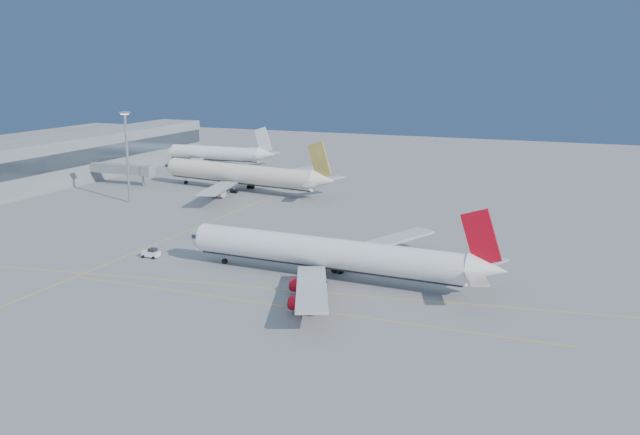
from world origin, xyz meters
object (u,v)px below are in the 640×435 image
at_px(airliner_third, 207,153).
at_px(pushback_tug, 151,253).
at_px(light_mast, 127,149).
at_px(airliner_virgin, 332,254).
at_px(airliner_etihad, 243,174).

distance_m(airliner_third, pushback_tug, 130.59).
bearing_deg(pushback_tug, airliner_third, 115.60).
bearing_deg(light_mast, airliner_virgin, -29.86).
relative_size(pushback_tug, light_mast, 0.14).
distance_m(airliner_virgin, pushback_tug, 40.23).
bearing_deg(airliner_etihad, pushback_tug, -66.91).
height_order(airliner_virgin, light_mast, light_mast).
height_order(airliner_virgin, airliner_third, airliner_virgin).
bearing_deg(airliner_etihad, airliner_virgin, -42.29).
xyz_separation_m(airliner_virgin, airliner_third, (-96.71, 117.22, -0.16)).
relative_size(airliner_third, pushback_tug, 15.96).
height_order(airliner_etihad, airliner_third, airliner_etihad).
relative_size(airliner_virgin, airliner_etihad, 0.99).
distance_m(airliner_third, light_mast, 74.20).
relative_size(airliner_etihad, airliner_third, 1.14).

